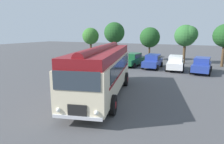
% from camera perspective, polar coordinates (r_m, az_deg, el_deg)
% --- Properties ---
extents(ground_plane, '(120.00, 120.00, 0.00)m').
position_cam_1_polar(ground_plane, '(14.04, -2.73, -6.75)').
color(ground_plane, '#474749').
extents(vintage_bus, '(5.05, 10.38, 3.49)m').
position_cam_1_polar(vintage_bus, '(13.61, -2.76, 0.90)').
color(vintage_bus, beige).
rests_on(vintage_bus, ground).
extents(car_near_left, '(2.24, 4.33, 1.66)m').
position_cam_1_polar(car_near_left, '(25.93, 5.91, 3.55)').
color(car_near_left, '#144C28').
rests_on(car_near_left, ground).
extents(car_mid_left, '(2.07, 4.26, 1.66)m').
position_cam_1_polar(car_mid_left, '(24.91, 11.56, 3.06)').
color(car_mid_left, navy).
rests_on(car_mid_left, ground).
extents(car_mid_right, '(2.27, 4.35, 1.66)m').
position_cam_1_polar(car_mid_right, '(24.26, 17.67, 2.53)').
color(car_mid_right, silver).
rests_on(car_mid_right, ground).
extents(car_far_right, '(2.12, 4.28, 1.66)m').
position_cam_1_polar(car_far_right, '(23.58, 24.24, 1.81)').
color(car_far_right, navy).
rests_on(car_far_right, ground).
extents(box_van, '(2.37, 5.79, 2.50)m').
position_cam_1_polar(box_van, '(26.47, -1.09, 4.90)').
color(box_van, navy).
rests_on(box_van, ground).
extents(tree_far_left, '(2.88, 2.88, 5.07)m').
position_cam_1_polar(tree_far_left, '(35.66, -6.32, 10.17)').
color(tree_far_left, '#4C3823').
rests_on(tree_far_left, ground).
extents(tree_left_of_centre, '(3.55, 3.43, 5.94)m').
position_cam_1_polar(tree_left_of_centre, '(33.93, 0.46, 11.19)').
color(tree_left_of_centre, '#4C3823').
rests_on(tree_left_of_centre, ground).
extents(tree_centre, '(3.09, 3.09, 5.06)m').
position_cam_1_polar(tree_centre, '(31.67, 10.90, 9.63)').
color(tree_centre, '#4C3823').
rests_on(tree_centre, ground).
extents(tree_right_of_centre, '(3.12, 2.94, 5.33)m').
position_cam_1_polar(tree_right_of_centre, '(29.54, 20.52, 9.78)').
color(tree_right_of_centre, '#4C3823').
rests_on(tree_right_of_centre, ground).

